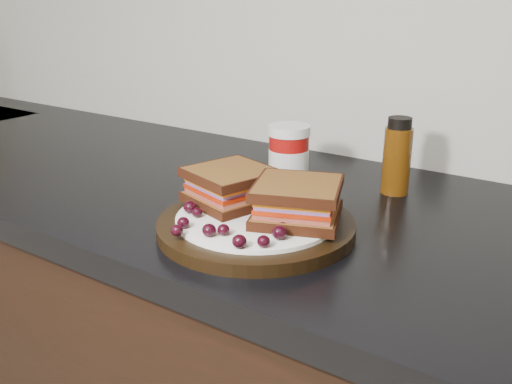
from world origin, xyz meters
TOP-DOWN VIEW (x-y plane):
  - countertop at (0.00, 1.70)m, footprint 3.98×0.60m
  - plate at (0.16, 1.58)m, footprint 0.28×0.28m
  - sandwich_left at (0.09, 1.60)m, footprint 0.14×0.14m
  - sandwich_right at (0.21, 1.60)m, footprint 0.15×0.15m
  - grape_0 at (0.07, 1.53)m, footprint 0.02×0.02m
  - grape_1 at (0.09, 1.53)m, footprint 0.02×0.02m
  - grape_2 at (0.10, 1.49)m, footprint 0.02×0.02m
  - grape_3 at (0.11, 1.46)m, footprint 0.02×0.02m
  - grape_4 at (0.15, 1.48)m, footprint 0.02×0.02m
  - grape_5 at (0.16, 1.50)m, footprint 0.02×0.02m
  - grape_6 at (0.20, 1.48)m, footprint 0.02×0.02m
  - grape_7 at (0.22, 1.50)m, footprint 0.02×0.02m
  - grape_8 at (0.23, 1.53)m, footprint 0.02×0.02m
  - grape_9 at (0.22, 1.55)m, footprint 0.02×0.02m
  - grape_10 at (0.24, 1.57)m, footprint 0.02×0.02m
  - grape_11 at (0.23, 1.59)m, footprint 0.02×0.02m
  - grape_12 at (0.22, 1.61)m, footprint 0.02×0.02m
  - grape_13 at (0.11, 1.65)m, footprint 0.02×0.02m
  - grape_14 at (0.10, 1.60)m, footprint 0.02×0.02m
  - grape_15 at (0.09, 1.58)m, footprint 0.02×0.02m
  - grape_16 at (0.07, 1.57)m, footprint 0.02×0.02m
  - grape_17 at (0.11, 1.63)m, footprint 0.02×0.02m
  - grape_18 at (0.07, 1.59)m, footprint 0.02×0.02m
  - grape_19 at (0.07, 1.58)m, footprint 0.02×0.02m
  - condiment_jar at (0.09, 1.78)m, footprint 0.08×0.08m
  - oil_bottle at (0.26, 1.84)m, footprint 0.05×0.05m

SIDE VIEW (x-z plane):
  - countertop at x=0.00m, z-range 0.86..0.90m
  - plate at x=0.16m, z-range 0.90..0.92m
  - grape_1 at x=0.09m, z-range 0.92..0.94m
  - grape_5 at x=0.16m, z-range 0.92..0.94m
  - grape_7 at x=0.22m, z-range 0.92..0.94m
  - grape_13 at x=0.11m, z-range 0.92..0.94m
  - grape_14 at x=0.10m, z-range 0.92..0.94m
  - grape_2 at x=0.10m, z-range 0.92..0.94m
  - grape_3 at x=0.11m, z-range 0.92..0.94m
  - grape_15 at x=0.09m, z-range 0.92..0.94m
  - grape_10 at x=0.24m, z-range 0.92..0.94m
  - grape_4 at x=0.15m, z-range 0.92..0.94m
  - grape_9 at x=0.22m, z-range 0.92..0.94m
  - grape_6 at x=0.20m, z-range 0.92..0.94m
  - grape_18 at x=0.07m, z-range 0.92..0.94m
  - grape_0 at x=0.07m, z-range 0.92..0.94m
  - grape_16 at x=0.07m, z-range 0.92..0.94m
  - grape_11 at x=0.23m, z-range 0.92..0.94m
  - grape_8 at x=0.23m, z-range 0.92..0.94m
  - grape_19 at x=0.07m, z-range 0.92..0.94m
  - grape_12 at x=0.22m, z-range 0.92..0.94m
  - grape_17 at x=0.11m, z-range 0.92..0.94m
  - sandwich_left at x=0.09m, z-range 0.92..0.98m
  - sandwich_right at x=0.21m, z-range 0.92..0.98m
  - condiment_jar at x=0.09m, z-range 0.90..1.01m
  - oil_bottle at x=0.26m, z-range 0.90..1.03m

